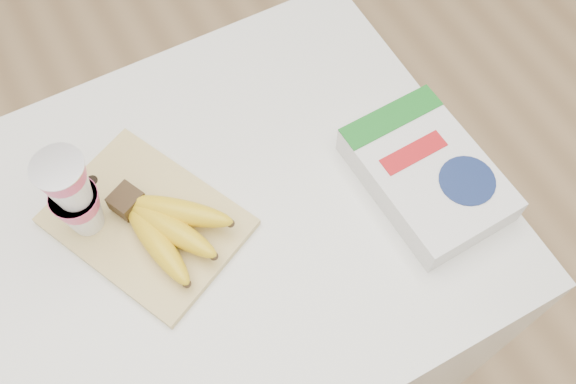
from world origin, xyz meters
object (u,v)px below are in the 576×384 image
(yogurt_stack, at_px, (73,194))
(cutting_board, at_px, (147,222))
(table, at_px, (191,323))
(bananas, at_px, (166,226))
(cereal_box, at_px, (427,174))

(yogurt_stack, bearing_deg, cutting_board, -25.46)
(table, distance_m, bananas, 0.47)
(bananas, height_order, yogurt_stack, yogurt_stack)
(bananas, relative_size, cereal_box, 0.77)
(cereal_box, bearing_deg, cutting_board, 158.77)
(table, height_order, yogurt_stack, yogurt_stack)
(cutting_board, height_order, yogurt_stack, yogurt_stack)
(yogurt_stack, bearing_deg, cereal_box, -20.02)
(table, bearing_deg, yogurt_stack, 131.08)
(yogurt_stack, bearing_deg, table, -48.92)
(bananas, xyz_separation_m, yogurt_stack, (-0.11, 0.08, 0.07))
(cereal_box, bearing_deg, yogurt_stack, 157.72)
(cutting_board, height_order, bananas, bananas)
(table, relative_size, bananas, 5.25)
(cutting_board, height_order, cereal_box, cereal_box)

